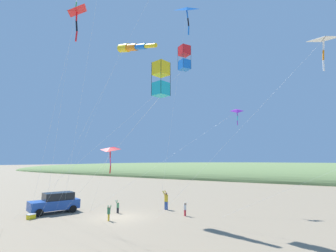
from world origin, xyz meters
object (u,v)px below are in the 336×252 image
object	(u,v)px
kite_box_long_streamer_right	(184,58)
kite_delta_green_low_center	(110,150)
kite_delta_striped_overhead	(76,11)
kite_box_purple_drifting	(161,79)
person_child_green_jacket	(185,208)
kite_windsock_long_streamer_left	(132,47)
person_adult_flyer	(166,199)
cooler_box	(31,216)
person_child_grey_jacket	(109,212)
kite_delta_magenta_far_left	(236,111)
person_bystander_far	(118,206)
kite_delta_blue_topmost	(187,10)
kite_delta_white_trailing	(323,39)
parked_car	(55,202)

from	to	relation	value
kite_box_long_streamer_right	kite_delta_green_low_center	xyz separation A→B (m)	(7.72, -1.15, -8.46)
kite_delta_striped_overhead	kite_box_purple_drifting	xyz separation A→B (m)	(2.25, 9.48, -7.88)
kite_delta_green_low_center	person_child_green_jacket	bearing A→B (deg)	178.06
kite_windsock_long_streamer_left	kite_delta_green_low_center	bearing A→B (deg)	33.14
person_adult_flyer	cooler_box	bearing A→B (deg)	-38.42
person_child_grey_jacket	kite_delta_green_low_center	size ratio (longest dim) A/B	0.14
kite_delta_striped_overhead	person_child_grey_jacket	bearing A→B (deg)	172.35
person_child_green_jacket	kite_delta_magenta_far_left	world-z (taller)	kite_delta_magenta_far_left
person_adult_flyer	person_child_green_jacket	bearing A→B (deg)	62.34
person_adult_flyer	kite_delta_green_low_center	xyz separation A→B (m)	(10.74, 2.66, 4.50)
person_adult_flyer	person_bystander_far	distance (m)	4.83
person_child_grey_jacket	kite_delta_blue_topmost	bearing A→B (deg)	123.38
person_adult_flyer	person_child_grey_jacket	world-z (taller)	person_adult_flyer
kite_delta_white_trailing	kite_delta_magenta_far_left	xyz separation A→B (m)	(-6.75, -8.03, -2.98)
kite_box_long_streamer_right	kite_delta_green_low_center	bearing A→B (deg)	-8.45
person_child_green_jacket	kite_box_purple_drifting	bearing A→B (deg)	22.61
person_child_green_jacket	kite_box_long_streamer_right	world-z (taller)	kite_box_long_streamer_right
cooler_box	kite_box_long_streamer_right	world-z (taller)	kite_box_long_streamer_right
parked_car	cooler_box	xyz separation A→B (m)	(2.65, 0.64, -0.74)
kite_windsock_long_streamer_left	kite_delta_blue_topmost	bearing A→B (deg)	88.97
person_bystander_far	cooler_box	bearing A→B (deg)	-38.89
kite_box_purple_drifting	kite_delta_blue_topmost	xyz separation A→B (m)	(-9.61, -3.49, 9.98)
parked_car	kite_delta_blue_topmost	world-z (taller)	kite_delta_blue_topmost
person_child_grey_jacket	kite_delta_magenta_far_left	world-z (taller)	kite_delta_magenta_far_left
kite_delta_magenta_far_left	kite_delta_striped_overhead	bearing A→B (deg)	-30.71
person_adult_flyer	kite_delta_blue_topmost	distance (m)	18.32
person_bystander_far	kite_delta_green_low_center	world-z (taller)	kite_delta_green_low_center
parked_car	kite_delta_white_trailing	world-z (taller)	kite_delta_white_trailing
person_child_green_jacket	kite_box_purple_drifting	distance (m)	14.27
kite_windsock_long_streamer_left	kite_delta_green_low_center	distance (m)	14.69
person_child_green_jacket	person_bystander_far	size ratio (longest dim) A/B	1.06
person_adult_flyer	kite_box_purple_drifting	xyz separation A→B (m)	(12.45, 7.51, 7.67)
person_child_grey_jacket	kite_delta_green_low_center	xyz separation A→B (m)	(4.28, 4.13, 4.81)
kite_delta_white_trailing	kite_box_purple_drifting	size ratio (longest dim) A/B	1.01
kite_windsock_long_streamer_left	cooler_box	bearing A→B (deg)	-36.18
kite_delta_green_low_center	kite_delta_magenta_far_left	xyz separation A→B (m)	(-14.50, 3.66, 4.46)
kite_delta_white_trailing	kite_delta_green_low_center	distance (m)	15.88
kite_delta_white_trailing	kite_box_purple_drifting	xyz separation A→B (m)	(9.46, -6.84, -4.26)
kite_delta_striped_overhead	kite_box_purple_drifting	bearing A→B (deg)	76.63
cooler_box	person_child_grey_jacket	bearing A→B (deg)	116.25
person_adult_flyer	person_child_green_jacket	distance (m)	3.37
person_child_green_jacket	kite_delta_white_trailing	world-z (taller)	kite_delta_white_trailing
kite_windsock_long_streamer_left	parked_car	bearing A→B (deg)	-53.85
kite_delta_green_low_center	person_bystander_far	bearing A→B (deg)	-141.05
kite_box_long_streamer_right	kite_delta_blue_topmost	distance (m)	4.71
kite_delta_striped_overhead	kite_delta_magenta_far_left	bearing A→B (deg)	149.29
kite_delta_white_trailing	kite_delta_blue_topmost	xyz separation A→B (m)	(-0.15, -10.33, 5.72)
kite_delta_blue_topmost	kite_delta_magenta_far_left	distance (m)	11.16
cooler_box	person_child_green_jacket	size ratio (longest dim) A/B	0.50
kite_delta_striped_overhead	kite_windsock_long_streamer_left	bearing A→B (deg)	-175.40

